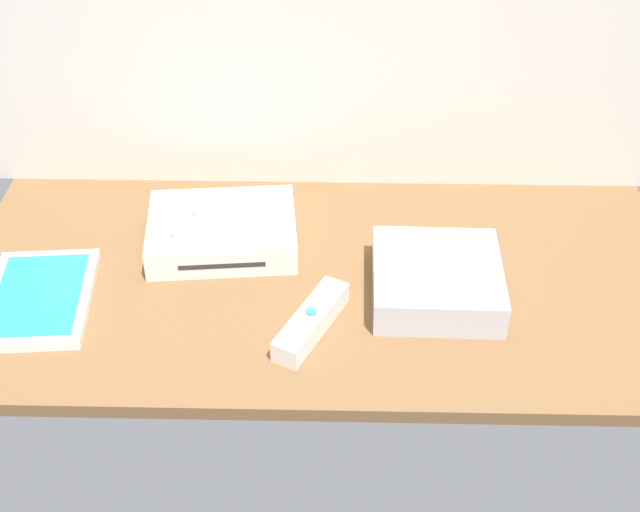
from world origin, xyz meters
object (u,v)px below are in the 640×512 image
at_px(remote_wand, 311,321).
at_px(remote_classic_pad, 227,218).
at_px(game_console, 222,231).
at_px(mini_computer, 437,280).
at_px(game_case, 39,298).

relative_size(remote_wand, remote_classic_pad, 1.02).
relative_size(game_console, mini_computer, 1.30).
bearing_deg(mini_computer, remote_classic_pad, 161.76).
xyz_separation_m(game_case, remote_classic_pad, (0.24, 0.12, 0.05)).
distance_m(game_case, remote_wand, 0.37).
bearing_deg(remote_wand, mini_computer, 50.16).
distance_m(game_console, remote_classic_pad, 0.04).
height_order(mini_computer, remote_classic_pad, remote_classic_pad).
relative_size(game_case, remote_classic_pad, 1.37).
height_order(game_console, game_case, game_console).
distance_m(game_case, remote_classic_pad, 0.28).
height_order(mini_computer, remote_wand, mini_computer).
bearing_deg(game_case, mini_computer, -2.00).
bearing_deg(remote_classic_pad, game_case, -154.77).
bearing_deg(mini_computer, game_console, 160.37).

